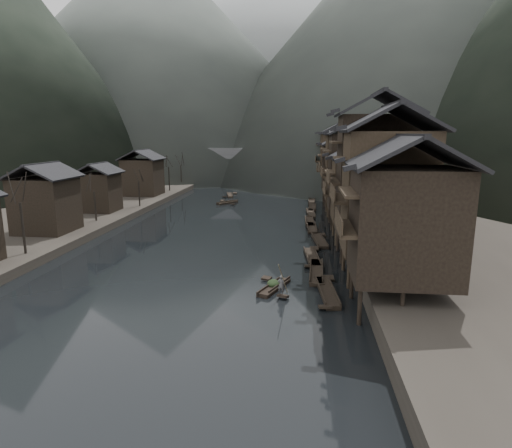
# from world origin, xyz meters

# --- Properties ---
(water) EXTENTS (300.00, 300.00, 0.00)m
(water) POSITION_xyz_m (0.00, 0.00, 0.00)
(water) COLOR black
(water) RESTS_ON ground
(right_bank) EXTENTS (40.00, 200.00, 1.80)m
(right_bank) POSITION_xyz_m (35.00, 40.00, 0.90)
(right_bank) COLOR #2D2823
(right_bank) RESTS_ON ground
(left_bank) EXTENTS (40.00, 200.00, 1.20)m
(left_bank) POSITION_xyz_m (-35.00, 40.00, 0.60)
(left_bank) COLOR #2D2823
(left_bank) RESTS_ON ground
(stilt_houses) EXTENTS (9.00, 67.60, 16.80)m
(stilt_houses) POSITION_xyz_m (17.28, 19.15, 9.02)
(stilt_houses) COLOR black
(stilt_houses) RESTS_ON ground
(left_houses) EXTENTS (8.10, 53.20, 8.73)m
(left_houses) POSITION_xyz_m (-20.50, 20.12, 5.66)
(left_houses) COLOR black
(left_houses) RESTS_ON left_bank
(bare_trees) EXTENTS (3.65, 71.74, 7.29)m
(bare_trees) POSITION_xyz_m (-17.00, 24.36, 6.06)
(bare_trees) COLOR black
(bare_trees) RESTS_ON left_bank
(moored_sampans) EXTENTS (2.84, 55.56, 0.47)m
(moored_sampans) POSITION_xyz_m (11.83, 18.19, 0.20)
(moored_sampans) COLOR black
(moored_sampans) RESTS_ON water
(midriver_boats) EXTENTS (14.39, 37.62, 0.45)m
(midriver_boats) POSITION_xyz_m (-2.20, 54.58, 0.20)
(midriver_boats) COLOR black
(midriver_boats) RESTS_ON water
(stone_bridge) EXTENTS (40.00, 6.00, 9.00)m
(stone_bridge) POSITION_xyz_m (-0.00, 72.00, 5.11)
(stone_bridge) COLOR #4C4C4F
(stone_bridge) RESTS_ON ground
(hills) EXTENTS (320.00, 380.00, 117.38)m
(hills) POSITION_xyz_m (6.82, 168.14, 53.09)
(hills) COLOR black
(hills) RESTS_ON ground
(hero_sampan) EXTENTS (2.61, 4.85, 0.43)m
(hero_sampan) POSITION_xyz_m (8.07, -4.27, 0.20)
(hero_sampan) COLOR black
(hero_sampan) RESTS_ON water
(cargo_heap) EXTENTS (1.08, 1.41, 0.65)m
(cargo_heap) POSITION_xyz_m (7.99, -4.06, 0.76)
(cargo_heap) COLOR black
(cargo_heap) RESTS_ON hero_sampan
(boatman) EXTENTS (0.63, 0.48, 1.56)m
(boatman) POSITION_xyz_m (8.71, -5.86, 1.21)
(boatman) COLOR #505052
(boatman) RESTS_ON hero_sampan
(bamboo_pole) EXTENTS (0.80, 2.68, 3.54)m
(bamboo_pole) POSITION_xyz_m (8.91, -5.86, 3.76)
(bamboo_pole) COLOR #8C7A51
(bamboo_pole) RESTS_ON boatman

